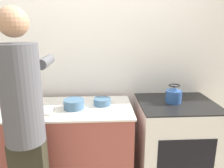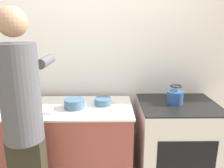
{
  "view_description": "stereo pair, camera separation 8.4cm",
  "coord_description": "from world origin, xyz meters",
  "px_view_note": "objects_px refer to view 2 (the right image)",
  "views": [
    {
      "loc": [
        0.1,
        -1.68,
        1.68
      ],
      "look_at": [
        0.21,
        0.22,
        1.17
      ],
      "focal_mm": 35.0,
      "sensor_mm": 36.0,
      "label": 1
    },
    {
      "loc": [
        0.19,
        -1.68,
        1.68
      ],
      "look_at": [
        0.21,
        0.22,
        1.17
      ],
      "focal_mm": 35.0,
      "sensor_mm": 36.0,
      "label": 2
    }
  ],
  "objects_px": {
    "cutting_board": "(34,110)",
    "canister_jar": "(15,94)",
    "oven": "(175,146)",
    "knife": "(31,109)",
    "kettle": "(175,96)",
    "person": "(24,121)",
    "bowl_prep": "(103,101)"
  },
  "relations": [
    {
      "from": "kettle",
      "to": "canister_jar",
      "type": "relative_size",
      "value": 1.14
    },
    {
      "from": "oven",
      "to": "canister_jar",
      "type": "bearing_deg",
      "value": 174.93
    },
    {
      "from": "oven",
      "to": "person",
      "type": "relative_size",
      "value": 0.52
    },
    {
      "from": "oven",
      "to": "canister_jar",
      "type": "distance_m",
      "value": 1.74
    },
    {
      "from": "oven",
      "to": "knife",
      "type": "bearing_deg",
      "value": -174.75
    },
    {
      "from": "canister_jar",
      "to": "kettle",
      "type": "bearing_deg",
      "value": -4.73
    },
    {
      "from": "oven",
      "to": "cutting_board",
      "type": "height_order",
      "value": "same"
    },
    {
      "from": "person",
      "to": "bowl_prep",
      "type": "height_order",
      "value": "person"
    },
    {
      "from": "person",
      "to": "cutting_board",
      "type": "xyz_separation_m",
      "value": [
        -0.06,
        0.39,
        -0.07
      ]
    },
    {
      "from": "person",
      "to": "knife",
      "type": "relative_size",
      "value": 7.54
    },
    {
      "from": "canister_jar",
      "to": "cutting_board",
      "type": "bearing_deg",
      "value": -44.14
    },
    {
      "from": "oven",
      "to": "knife",
      "type": "xyz_separation_m",
      "value": [
        -1.4,
        -0.13,
        0.47
      ]
    },
    {
      "from": "kettle",
      "to": "cutting_board",
      "type": "bearing_deg",
      "value": -174.13
    },
    {
      "from": "person",
      "to": "bowl_prep",
      "type": "bearing_deg",
      "value": 43.79
    },
    {
      "from": "person",
      "to": "cutting_board",
      "type": "bearing_deg",
      "value": 98.37
    },
    {
      "from": "kettle",
      "to": "knife",
      "type": "bearing_deg",
      "value": -174.06
    },
    {
      "from": "person",
      "to": "cutting_board",
      "type": "height_order",
      "value": "person"
    },
    {
      "from": "oven",
      "to": "canister_jar",
      "type": "xyz_separation_m",
      "value": [
        -1.65,
        0.15,
        0.53
      ]
    },
    {
      "from": "oven",
      "to": "cutting_board",
      "type": "bearing_deg",
      "value": -174.83
    },
    {
      "from": "knife",
      "to": "kettle",
      "type": "xyz_separation_m",
      "value": [
        1.36,
        0.14,
        0.07
      ]
    },
    {
      "from": "oven",
      "to": "cutting_board",
      "type": "relative_size",
      "value": 2.74
    },
    {
      "from": "cutting_board",
      "to": "bowl_prep",
      "type": "relative_size",
      "value": 2.01
    },
    {
      "from": "person",
      "to": "cutting_board",
      "type": "relative_size",
      "value": 5.27
    },
    {
      "from": "knife",
      "to": "oven",
      "type": "bearing_deg",
      "value": -2.2
    },
    {
      "from": "cutting_board",
      "to": "kettle",
      "type": "height_order",
      "value": "kettle"
    },
    {
      "from": "cutting_board",
      "to": "canister_jar",
      "type": "bearing_deg",
      "value": 135.86
    },
    {
      "from": "kettle",
      "to": "bowl_prep",
      "type": "height_order",
      "value": "kettle"
    },
    {
      "from": "oven",
      "to": "kettle",
      "type": "relative_size",
      "value": 5.19
    },
    {
      "from": "person",
      "to": "canister_jar",
      "type": "distance_m",
      "value": 0.74
    },
    {
      "from": "knife",
      "to": "kettle",
      "type": "distance_m",
      "value": 1.37
    },
    {
      "from": "bowl_prep",
      "to": "person",
      "type": "bearing_deg",
      "value": -136.21
    },
    {
      "from": "bowl_prep",
      "to": "canister_jar",
      "type": "xyz_separation_m",
      "value": [
        -0.9,
        0.12,
        0.05
      ]
    }
  ]
}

